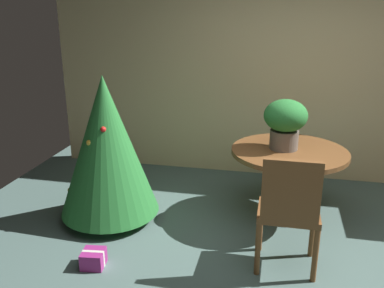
% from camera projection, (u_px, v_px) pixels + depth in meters
% --- Properties ---
extents(ground_plane, '(6.60, 6.60, 0.00)m').
position_uv_depth(ground_plane, '(291.00, 279.00, 3.18)').
color(ground_plane, '#4C6660').
extents(back_wall_panel, '(6.00, 0.10, 2.60)m').
position_uv_depth(back_wall_panel, '(297.00, 72.00, 4.82)').
color(back_wall_panel, beige).
rests_on(back_wall_panel, ground_plane).
extents(round_dining_table, '(1.12, 1.12, 0.71)m').
position_uv_depth(round_dining_table, '(288.00, 166.00, 3.99)').
color(round_dining_table, brown).
rests_on(round_dining_table, ground_plane).
extents(flower_vase, '(0.41, 0.41, 0.48)m').
position_uv_depth(flower_vase, '(285.00, 120.00, 3.89)').
color(flower_vase, '#665B51').
rests_on(flower_vase, round_dining_table).
extents(wooden_chair_near, '(0.48, 0.40, 0.98)m').
position_uv_depth(wooden_chair_near, '(289.00, 208.00, 3.12)').
color(wooden_chair_near, brown).
rests_on(wooden_chair_near, ground_plane).
extents(holiday_tree, '(0.96, 0.96, 1.44)m').
position_uv_depth(holiday_tree, '(107.00, 146.00, 3.89)').
color(holiday_tree, brown).
rests_on(holiday_tree, ground_plane).
extents(gift_box_purple, '(0.20, 0.20, 0.14)m').
position_uv_depth(gift_box_purple, '(93.00, 259.00, 3.32)').
color(gift_box_purple, '#9E287A').
rests_on(gift_box_purple, ground_plane).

